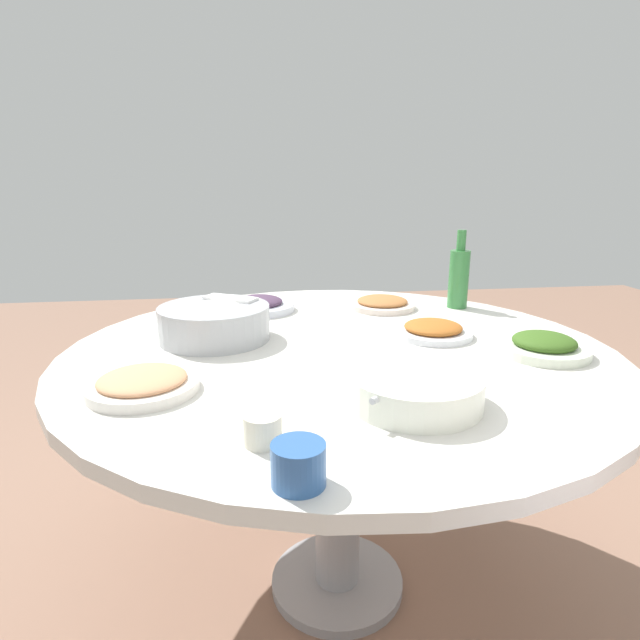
{
  "coord_description": "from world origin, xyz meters",
  "views": [
    {
      "loc": [
        0.22,
        1.25,
        1.17
      ],
      "look_at": [
        0.06,
        0.07,
        0.84
      ],
      "focal_mm": 28.87,
      "sensor_mm": 36.0,
      "label": 1
    }
  ],
  "objects_px": {
    "dish_tofu_braise": "(382,303)",
    "dish_eggplant": "(258,305)",
    "rice_bowl": "(215,322)",
    "tea_cup_near": "(263,429)",
    "tea_cup_far": "(298,464)",
    "dish_stirfry": "(433,330)",
    "round_dining_table": "(339,385)",
    "soup_bowl": "(415,390)",
    "dish_greens": "(544,346)",
    "dish_shrimp": "(143,383)",
    "green_bottle": "(459,277)"
  },
  "relations": [
    {
      "from": "dish_tofu_braise",
      "to": "dish_eggplant",
      "type": "height_order",
      "value": "dish_eggplant"
    },
    {
      "from": "rice_bowl",
      "to": "tea_cup_near",
      "type": "distance_m",
      "value": 0.6
    },
    {
      "from": "dish_eggplant",
      "to": "tea_cup_far",
      "type": "bearing_deg",
      "value": 92.01
    },
    {
      "from": "rice_bowl",
      "to": "dish_stirfry",
      "type": "xyz_separation_m",
      "value": [
        -0.59,
        0.05,
        -0.03
      ]
    },
    {
      "from": "rice_bowl",
      "to": "round_dining_table",
      "type": "bearing_deg",
      "value": 162.47
    },
    {
      "from": "dish_tofu_braise",
      "to": "soup_bowl",
      "type": "bearing_deg",
      "value": 80.17
    },
    {
      "from": "dish_stirfry",
      "to": "tea_cup_far",
      "type": "relative_size",
      "value": 2.74
    },
    {
      "from": "round_dining_table",
      "to": "soup_bowl",
      "type": "xyz_separation_m",
      "value": [
        -0.08,
        0.37,
        0.14
      ]
    },
    {
      "from": "dish_greens",
      "to": "dish_shrimp",
      "type": "distance_m",
      "value": 0.94
    },
    {
      "from": "dish_eggplant",
      "to": "tea_cup_far",
      "type": "xyz_separation_m",
      "value": [
        -0.04,
        1.01,
        0.01
      ]
    },
    {
      "from": "dish_tofu_braise",
      "to": "tea_cup_near",
      "type": "distance_m",
      "value": 0.96
    },
    {
      "from": "dish_shrimp",
      "to": "green_bottle",
      "type": "height_order",
      "value": "green_bottle"
    },
    {
      "from": "dish_eggplant",
      "to": "tea_cup_near",
      "type": "distance_m",
      "value": 0.89
    },
    {
      "from": "round_dining_table",
      "to": "soup_bowl",
      "type": "relative_size",
      "value": 5.44
    },
    {
      "from": "dish_tofu_braise",
      "to": "dish_shrimp",
      "type": "bearing_deg",
      "value": 43.25
    },
    {
      "from": "soup_bowl",
      "to": "tea_cup_far",
      "type": "xyz_separation_m",
      "value": [
        0.25,
        0.24,
        0.0
      ]
    },
    {
      "from": "dish_tofu_braise",
      "to": "dish_greens",
      "type": "height_order",
      "value": "dish_greens"
    },
    {
      "from": "rice_bowl",
      "to": "dish_eggplant",
      "type": "xyz_separation_m",
      "value": [
        -0.12,
        -0.3,
        -0.03
      ]
    },
    {
      "from": "dish_eggplant",
      "to": "tea_cup_near",
      "type": "height_order",
      "value": "tea_cup_near"
    },
    {
      "from": "dish_shrimp",
      "to": "dish_eggplant",
      "type": "bearing_deg",
      "value": -111.0
    },
    {
      "from": "dish_tofu_braise",
      "to": "tea_cup_near",
      "type": "relative_size",
      "value": 3.48
    },
    {
      "from": "round_dining_table",
      "to": "dish_greens",
      "type": "height_order",
      "value": "dish_greens"
    },
    {
      "from": "round_dining_table",
      "to": "tea_cup_near",
      "type": "xyz_separation_m",
      "value": [
        0.21,
        0.49,
        0.13
      ]
    },
    {
      "from": "dish_tofu_braise",
      "to": "green_bottle",
      "type": "bearing_deg",
      "value": 175.22
    },
    {
      "from": "dish_tofu_braise",
      "to": "tea_cup_far",
      "type": "relative_size",
      "value": 2.79
    },
    {
      "from": "dish_tofu_braise",
      "to": "dish_greens",
      "type": "bearing_deg",
      "value": 118.35
    },
    {
      "from": "tea_cup_far",
      "to": "green_bottle",
      "type": "bearing_deg",
      "value": -123.0
    },
    {
      "from": "soup_bowl",
      "to": "green_bottle",
      "type": "relative_size",
      "value": 0.99
    },
    {
      "from": "tea_cup_far",
      "to": "tea_cup_near",
      "type": "bearing_deg",
      "value": -69.33
    },
    {
      "from": "dish_shrimp",
      "to": "dish_stirfry",
      "type": "relative_size",
      "value": 1.05
    },
    {
      "from": "rice_bowl",
      "to": "dish_greens",
      "type": "bearing_deg",
      "value": 163.85
    },
    {
      "from": "dish_stirfry",
      "to": "tea_cup_far",
      "type": "height_order",
      "value": "tea_cup_far"
    },
    {
      "from": "dish_tofu_braise",
      "to": "dish_stirfry",
      "type": "bearing_deg",
      "value": 100.14
    },
    {
      "from": "soup_bowl",
      "to": "dish_tofu_braise",
      "type": "xyz_separation_m",
      "value": [
        -0.13,
        -0.75,
        -0.01
      ]
    },
    {
      "from": "dish_tofu_braise",
      "to": "tea_cup_near",
      "type": "bearing_deg",
      "value": 63.98
    },
    {
      "from": "dish_tofu_braise",
      "to": "dish_eggplant",
      "type": "xyz_separation_m",
      "value": [
        0.41,
        -0.02,
        0.0
      ]
    },
    {
      "from": "dish_greens",
      "to": "green_bottle",
      "type": "bearing_deg",
      "value": -87.29
    },
    {
      "from": "dish_greens",
      "to": "dish_shrimp",
      "type": "relative_size",
      "value": 0.97
    },
    {
      "from": "dish_eggplant",
      "to": "dish_tofu_braise",
      "type": "bearing_deg",
      "value": 176.93
    },
    {
      "from": "dish_greens",
      "to": "tea_cup_near",
      "type": "height_order",
      "value": "dish_greens"
    },
    {
      "from": "round_dining_table",
      "to": "dish_eggplant",
      "type": "height_order",
      "value": "dish_eggplant"
    },
    {
      "from": "rice_bowl",
      "to": "dish_stirfry",
      "type": "distance_m",
      "value": 0.59
    },
    {
      "from": "dish_greens",
      "to": "dish_tofu_braise",
      "type": "bearing_deg",
      "value": -61.65
    },
    {
      "from": "dish_tofu_braise",
      "to": "green_bottle",
      "type": "xyz_separation_m",
      "value": [
        -0.25,
        0.02,
        0.09
      ]
    },
    {
      "from": "tea_cup_far",
      "to": "soup_bowl",
      "type": "bearing_deg",
      "value": -135.89
    },
    {
      "from": "dish_eggplant",
      "to": "green_bottle",
      "type": "xyz_separation_m",
      "value": [
        -0.66,
        0.04,
        0.08
      ]
    },
    {
      "from": "dish_greens",
      "to": "dish_eggplant",
      "type": "xyz_separation_m",
      "value": [
        0.69,
        -0.53,
        -0.0
      ]
    },
    {
      "from": "dish_shrimp",
      "to": "soup_bowl",
      "type": "bearing_deg",
      "value": 165.91
    },
    {
      "from": "dish_stirfry",
      "to": "dish_greens",
      "type": "bearing_deg",
      "value": 139.83
    },
    {
      "from": "round_dining_table",
      "to": "tea_cup_far",
      "type": "xyz_separation_m",
      "value": [
        0.17,
        0.61,
        0.14
      ]
    }
  ]
}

